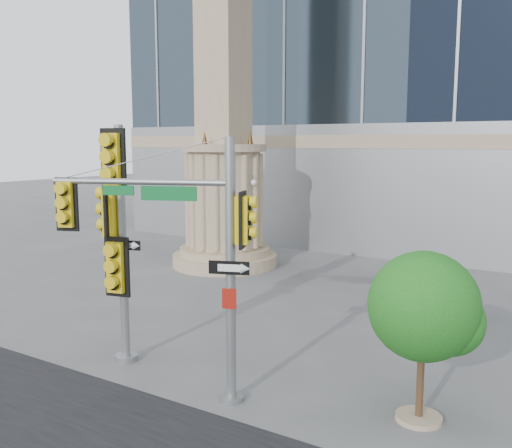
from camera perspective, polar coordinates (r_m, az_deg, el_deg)
The scene contains 5 objects.
ground at distance 13.91m, azimuth -4.50°, elevation -13.73°, with size 120.00×120.00×0.00m, color #545456.
monument at distance 23.72m, azimuth -3.24°, elevation 8.99°, with size 4.40×4.40×16.60m.
main_signal_pole at distance 11.35m, azimuth -7.27°, elevation -1.56°, with size 3.92×1.79×5.29m.
secondary_signal_pole at distance 13.50m, azimuth -13.77°, elevation -0.17°, with size 1.03×0.74×5.58m.
street_tree at distance 10.98m, azimuth 16.61°, elevation -8.33°, with size 2.08×2.03×3.24m.
Camera 1 is at (7.77, -10.31, 5.19)m, focal length 40.00 mm.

